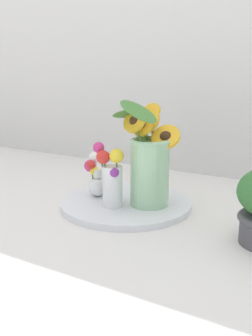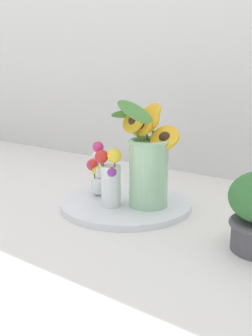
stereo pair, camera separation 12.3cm
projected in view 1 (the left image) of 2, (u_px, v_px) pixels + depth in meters
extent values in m
plane|color=silver|center=(101.00, 214.00, 1.19)|extent=(6.00, 6.00, 0.00)
cylinder|color=silver|center=(126.00, 203.00, 1.26)|extent=(0.42, 0.42, 0.02)
cylinder|color=#99CC9E|center=(150.00, 174.00, 1.20)|extent=(0.12, 0.12, 0.20)
torus|color=#99CC9E|center=(150.00, 141.00, 1.17)|extent=(0.12, 0.12, 0.01)
cylinder|color=#4C8438|center=(145.00, 156.00, 1.17)|extent=(0.07, 0.01, 0.20)
cylinder|color=gold|center=(135.00, 121.00, 1.16)|extent=(0.09, 0.05, 0.09)
sphere|color=#382314|center=(135.00, 121.00, 1.16)|extent=(0.03, 0.03, 0.03)
cylinder|color=#4C8438|center=(148.00, 153.00, 1.22)|extent=(0.03, 0.01, 0.20)
cylinder|color=gold|center=(146.00, 120.00, 1.20)|extent=(0.10, 0.06, 0.09)
sphere|color=#382314|center=(146.00, 120.00, 1.20)|extent=(0.04, 0.04, 0.04)
cylinder|color=#4C8438|center=(154.00, 153.00, 1.22)|extent=(0.05, 0.04, 0.25)
cylinder|color=gold|center=(151.00, 112.00, 1.21)|extent=(0.07, 0.05, 0.06)
sphere|color=#382314|center=(151.00, 112.00, 1.21)|extent=(0.03, 0.03, 0.03)
cylinder|color=#4C8438|center=(148.00, 160.00, 1.20)|extent=(0.04, 0.02, 0.21)
cylinder|color=gold|center=(142.00, 125.00, 1.18)|extent=(0.08, 0.04, 0.08)
sphere|color=#382314|center=(142.00, 125.00, 1.18)|extent=(0.03, 0.03, 0.03)
cylinder|color=#4C8438|center=(160.00, 167.00, 1.18)|extent=(0.02, 0.05, 0.17)
cylinder|color=gold|center=(166.00, 137.00, 1.18)|extent=(0.09, 0.07, 0.07)
sphere|color=#382314|center=(166.00, 137.00, 1.18)|extent=(0.04, 0.04, 0.04)
ellipsoid|color=#477F38|center=(138.00, 111.00, 1.09)|extent=(0.13, 0.06, 0.08)
ellipsoid|color=#477F38|center=(129.00, 113.00, 1.19)|extent=(0.07, 0.15, 0.05)
cylinder|color=white|center=(112.00, 186.00, 1.19)|extent=(0.06, 0.06, 0.13)
cylinder|color=#427533|center=(103.00, 170.00, 1.19)|extent=(0.04, 0.01, 0.13)
sphere|color=#C6337A|center=(99.00, 148.00, 1.19)|extent=(0.03, 0.03, 0.03)
cylinder|color=#427533|center=(108.00, 176.00, 1.18)|extent=(0.03, 0.02, 0.11)
sphere|color=red|center=(102.00, 157.00, 1.17)|extent=(0.04, 0.04, 0.04)
cylinder|color=#427533|center=(117.00, 174.00, 1.18)|extent=(0.01, 0.02, 0.11)
sphere|color=yellow|center=(117.00, 156.00, 1.15)|extent=(0.04, 0.04, 0.04)
cylinder|color=#427533|center=(113.00, 186.00, 1.18)|extent=(0.02, 0.02, 0.09)
sphere|color=purple|center=(114.00, 172.00, 1.16)|extent=(0.03, 0.03, 0.03)
sphere|color=white|center=(98.00, 187.00, 1.30)|extent=(0.06, 0.06, 0.06)
cylinder|color=white|center=(98.00, 173.00, 1.28)|extent=(0.03, 0.03, 0.03)
cylinder|color=#427533|center=(94.00, 177.00, 1.30)|extent=(0.02, 0.02, 0.08)
sphere|color=#C6337A|center=(90.00, 166.00, 1.29)|extent=(0.04, 0.04, 0.04)
cylinder|color=#427533|center=(93.00, 178.00, 1.29)|extent=(0.02, 0.01, 0.08)
sphere|color=red|center=(91.00, 165.00, 1.28)|extent=(0.03, 0.03, 0.03)
cylinder|color=#427533|center=(98.00, 181.00, 1.30)|extent=(0.02, 0.02, 0.07)
sphere|color=yellow|center=(94.00, 171.00, 1.29)|extent=(0.03, 0.03, 0.03)
cylinder|color=#427533|center=(94.00, 173.00, 1.30)|extent=(0.02, 0.03, 0.10)
sphere|color=white|center=(95.00, 158.00, 1.30)|extent=(0.04, 0.04, 0.04)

